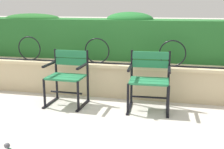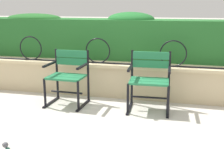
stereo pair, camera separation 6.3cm
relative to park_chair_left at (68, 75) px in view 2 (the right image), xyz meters
name	(u,v)px [view 2 (the right image)]	position (x,y,z in m)	size (l,w,h in m)	color
ground_plane	(110,114)	(0.74, -0.30, -0.45)	(60.00, 60.00, 0.00)	#BCB7AD
stone_wall	(123,80)	(0.74, 0.56, -0.17)	(7.14, 0.41, 0.55)	#C6B289
iron_arch_fence	(102,53)	(0.41, 0.49, 0.28)	(6.60, 0.02, 0.42)	black
hedge_row	(129,37)	(0.76, 1.05, 0.48)	(6.99, 0.63, 0.82)	#236028
park_chair_left	(68,75)	(0.00, 0.00, 0.00)	(0.59, 0.54, 0.82)	#237547
park_chair_right	(150,79)	(1.24, 0.04, 0.01)	(0.62, 0.55, 0.84)	#237547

